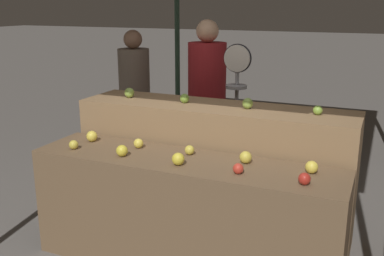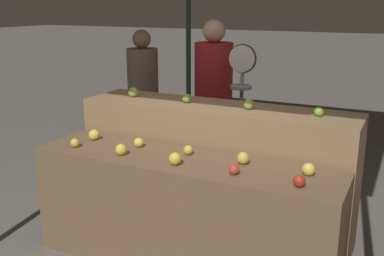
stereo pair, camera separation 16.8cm
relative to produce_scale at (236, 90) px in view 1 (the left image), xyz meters
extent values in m
cylinder|color=#33513D|center=(-1.45, 1.76, 0.20)|extent=(0.07, 0.07, 2.65)
cube|color=brown|center=(0.03, -1.27, -0.70)|extent=(2.27, 0.55, 0.84)
cube|color=olive|center=(0.03, -0.67, -0.57)|extent=(2.27, 0.55, 1.11)
sphere|color=gold|center=(-0.84, -1.38, -0.25)|extent=(0.07, 0.07, 0.07)
sphere|color=gold|center=(-0.41, -1.38, -0.24)|extent=(0.08, 0.08, 0.08)
sphere|color=gold|center=(0.04, -1.38, -0.24)|extent=(0.09, 0.09, 0.09)
sphere|color=red|center=(0.47, -1.37, -0.25)|extent=(0.07, 0.07, 0.07)
sphere|color=#AD281E|center=(0.89, -1.38, -0.24)|extent=(0.08, 0.08, 0.08)
sphere|color=yellow|center=(-0.83, -1.16, -0.24)|extent=(0.09, 0.09, 0.09)
sphere|color=yellow|center=(-0.40, -1.16, -0.25)|extent=(0.07, 0.07, 0.07)
sphere|color=gold|center=(0.02, -1.15, -0.25)|extent=(0.07, 0.07, 0.07)
sphere|color=gold|center=(0.45, -1.16, -0.24)|extent=(0.09, 0.09, 0.09)
sphere|color=yellow|center=(0.90, -1.17, -0.24)|extent=(0.08, 0.08, 0.08)
sphere|color=#8EB247|center=(-0.77, -0.67, 0.03)|extent=(0.09, 0.09, 0.09)
sphere|color=#7AA338|center=(-0.23, -0.67, 0.03)|extent=(0.08, 0.08, 0.08)
sphere|color=#8EB247|center=(0.31, -0.67, 0.03)|extent=(0.08, 0.08, 0.08)
sphere|color=#84AD3D|center=(0.85, -0.66, 0.02)|extent=(0.07, 0.07, 0.07)
cylinder|color=#99999E|center=(0.00, 0.01, -0.40)|extent=(0.04, 0.04, 1.45)
cylinder|color=black|center=(0.00, 0.01, 0.30)|extent=(0.27, 0.01, 0.27)
cylinder|color=silver|center=(0.00, -0.01, 0.30)|extent=(0.25, 0.02, 0.25)
cylinder|color=#99999E|center=(0.00, -0.01, 0.10)|extent=(0.01, 0.01, 0.14)
cylinder|color=#99999E|center=(0.00, -0.01, 0.03)|extent=(0.20, 0.20, 0.03)
cube|color=#2D2D38|center=(-0.43, 0.31, -0.72)|extent=(0.34, 0.25, 0.82)
cylinder|color=maroon|center=(-0.43, 0.31, 0.05)|extent=(0.49, 0.49, 0.71)
sphere|color=tan|center=(-0.43, 0.31, 0.52)|extent=(0.23, 0.23, 0.23)
cube|color=#2D2D38|center=(-1.41, 0.49, -0.75)|extent=(0.31, 0.26, 0.76)
cylinder|color=#756656|center=(-1.41, 0.49, -0.04)|extent=(0.48, 0.48, 0.66)
sphere|color=#936B51|center=(-1.41, 0.49, 0.40)|extent=(0.21, 0.21, 0.21)
camera|label=1|loc=(1.29, -3.99, 0.78)|focal=42.00mm
camera|label=2|loc=(1.44, -3.92, 0.78)|focal=42.00mm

